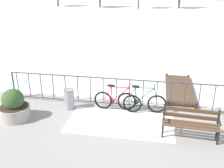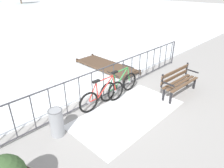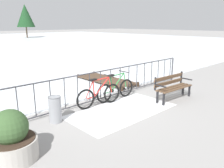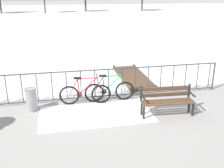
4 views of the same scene
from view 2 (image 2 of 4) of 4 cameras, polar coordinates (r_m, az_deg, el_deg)
The scene contains 8 objects.
ground_plane at distance 6.76m, azimuth -2.38°, elevation -3.76°, with size 160.00×160.00×0.00m, color gray.
snow_patch at distance 5.98m, azimuth 4.65°, elevation -8.27°, with size 3.43×1.76×0.01m, color white.
railing_fence at distance 6.50m, azimuth -2.47°, elevation 0.51°, with size 9.06×0.06×1.07m.
bicycle_near_railing at distance 6.70m, azimuth 2.05°, elevation -0.44°, with size 1.71×0.52×0.97m.
bicycle_second at distance 6.12m, azimuth -2.65°, elevation -3.27°, with size 1.71×0.52×0.97m.
park_bench at distance 7.13m, azimuth 18.35°, elevation 1.13°, with size 1.63×0.57×0.89m.
trash_bin at distance 5.19m, azimuth -15.45°, elevation -10.45°, with size 0.35×0.35×0.73m.
wooden_dock at distance 9.06m, azimuth -1.70°, elevation 5.25°, with size 1.10×3.11×0.20m.
Camera 2 is at (-3.98, -4.26, 3.41)m, focal length 32.19 mm.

